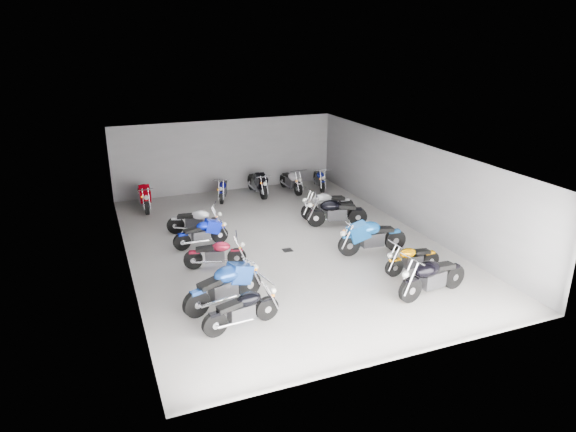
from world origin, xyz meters
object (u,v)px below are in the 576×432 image
object	(u,v)px
motorcycle_left_b	(224,286)
motorcycle_back_c	(223,189)
motorcycle_right_a	(432,277)
motorcycle_right_c	(372,237)
motorcycle_back_f	(319,179)
motorcycle_left_a	(242,309)
motorcycle_back_e	(291,181)
motorcycle_back_d	(258,183)
motorcycle_right_e	(336,212)
motorcycle_back_a	(144,196)
drain_grate	(288,250)
motorcycle_right_f	(327,205)
motorcycle_left_f	(196,221)
motorcycle_left_d	(216,254)
motorcycle_right_b	(412,259)
motorcycle_left_e	(202,233)

from	to	relation	value
motorcycle_left_b	motorcycle_back_c	xyz separation A→B (m)	(2.32, 8.95, -0.11)
motorcycle_right_a	motorcycle_right_c	bearing A→B (deg)	-7.25
motorcycle_back_f	motorcycle_left_b	bearing A→B (deg)	64.98
motorcycle_right_a	motorcycle_back_c	distance (m)	10.90
motorcycle_left_a	motorcycle_left_b	xyz separation A→B (m)	(-0.13, 1.19, 0.08)
motorcycle_back_e	motorcycle_back_d	bearing A→B (deg)	-8.70
motorcycle_right_a	motorcycle_back_c	xyz separation A→B (m)	(-3.09, 10.45, -0.09)
motorcycle_left_a	motorcycle_back_c	size ratio (longest dim) A/B	1.10
motorcycle_right_c	motorcycle_right_e	size ratio (longest dim) A/B	1.07
motorcycle_left_a	motorcycle_back_a	xyz separation A→B (m)	(-1.11, 10.09, 0.06)
drain_grate	motorcycle_left_a	xyz separation A→B (m)	(-2.74, -3.98, 0.48)
motorcycle_right_f	motorcycle_back_d	xyz separation A→B (m)	(-1.55, 3.87, 0.00)
motorcycle_back_a	motorcycle_back_d	size ratio (longest dim) A/B	1.02
motorcycle_right_a	motorcycle_right_c	distance (m)	3.10
motorcycle_left_f	motorcycle_left_d	bearing A→B (deg)	23.04
motorcycle_left_a	motorcycle_back_e	size ratio (longest dim) A/B	0.97
drain_grate	motorcycle_left_f	xyz separation A→B (m)	(-2.50, 2.58, 0.48)
motorcycle_left_d	motorcycle_right_e	world-z (taller)	motorcycle_right_e
motorcycle_right_b	motorcycle_right_f	xyz separation A→B (m)	(-0.25, 5.32, 0.09)
motorcycle_right_c	motorcycle_back_f	bearing A→B (deg)	-6.51
motorcycle_back_a	motorcycle_back_c	size ratio (longest dim) A/B	1.24
motorcycle_right_c	motorcycle_back_e	distance (m)	7.35
drain_grate	motorcycle_back_e	xyz separation A→B (m)	(2.61, 6.16, 0.49)
motorcycle_left_b	motorcycle_back_c	size ratio (longest dim) A/B	1.24
motorcycle_back_f	motorcycle_left_d	bearing A→B (deg)	57.70
motorcycle_left_b	motorcycle_left_d	world-z (taller)	motorcycle_left_b
motorcycle_back_c	motorcycle_back_d	bearing A→B (deg)	-155.23
motorcycle_left_d	motorcycle_back_e	xyz separation A→B (m)	(5.12, 6.56, 0.04)
motorcycle_left_e	motorcycle_right_f	bearing A→B (deg)	93.78
motorcycle_right_e	motorcycle_back_e	distance (m)	4.70
motorcycle_right_a	motorcycle_right_f	bearing A→B (deg)	-9.10
drain_grate	motorcycle_left_d	bearing A→B (deg)	-170.90
motorcycle_right_a	motorcycle_right_e	distance (m)	5.75
motorcycle_left_e	motorcycle_right_f	size ratio (longest dim) A/B	0.85
motorcycle_left_a	motorcycle_back_e	distance (m)	11.46
motorcycle_left_a	motorcycle_left_f	bearing A→B (deg)	167.57
motorcycle_right_e	motorcycle_right_f	bearing A→B (deg)	12.49
drain_grate	motorcycle_right_f	distance (m)	3.57
motorcycle_back_e	motorcycle_right_f	bearing A→B (deg)	85.39
drain_grate	motorcycle_right_c	bearing A→B (deg)	-25.81
motorcycle_left_e	motorcycle_right_c	world-z (taller)	motorcycle_right_c
motorcycle_right_e	motorcycle_back_c	distance (m)	5.61
motorcycle_left_a	motorcycle_right_c	world-z (taller)	motorcycle_right_c
motorcycle_left_f	motorcycle_back_d	distance (m)	5.12
motorcycle_left_d	motorcycle_left_e	world-z (taller)	motorcycle_left_e
motorcycle_right_c	motorcycle_left_d	bearing A→B (deg)	86.29
motorcycle_left_f	motorcycle_back_e	xyz separation A→B (m)	(5.11, 3.58, 0.01)
drain_grate	motorcycle_left_b	bearing A→B (deg)	-135.86
motorcycle_left_d	motorcycle_left_f	distance (m)	2.98
motorcycle_back_d	motorcycle_back_f	size ratio (longest dim) A/B	1.18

